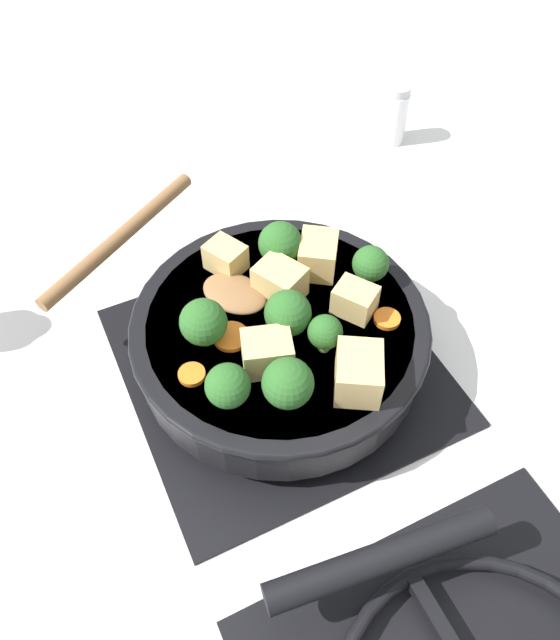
# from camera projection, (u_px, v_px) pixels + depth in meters

# --- Properties ---
(ground_plane) EXTENTS (2.40, 2.40, 0.00)m
(ground_plane) POSITION_uv_depth(u_px,v_px,m) (280.00, 366.00, 0.66)
(ground_plane) COLOR silver
(front_burner_grate) EXTENTS (0.31, 0.31, 0.03)m
(front_burner_grate) POSITION_uv_depth(u_px,v_px,m) (280.00, 359.00, 0.65)
(front_burner_grate) COLOR black
(front_burner_grate) RESTS_ON ground_plane
(skillet_pan) EXTENTS (0.29, 0.40, 0.05)m
(skillet_pan) POSITION_uv_depth(u_px,v_px,m) (281.00, 337.00, 0.62)
(skillet_pan) COLOR black
(skillet_pan) RESTS_ON front_burner_grate
(wooden_spoon) EXTENTS (0.22, 0.23, 0.02)m
(wooden_spoon) POSITION_uv_depth(u_px,v_px,m) (168.00, 261.00, 0.64)
(wooden_spoon) COLOR brown
(wooden_spoon) RESTS_ON skillet_pan
(tofu_cube_center_large) EXTENTS (0.06, 0.06, 0.04)m
(tofu_cube_center_large) POSITION_uv_depth(u_px,v_px,m) (318.00, 255.00, 0.63)
(tofu_cube_center_large) COLOR #DBB770
(tofu_cube_center_large) RESTS_ON skillet_pan
(tofu_cube_near_handle) EXTENTS (0.05, 0.06, 0.04)m
(tofu_cube_near_handle) POSITION_uv_depth(u_px,v_px,m) (280.00, 282.00, 0.61)
(tofu_cube_near_handle) COLOR #DBB770
(tofu_cube_near_handle) RESTS_ON skillet_pan
(tofu_cube_east_chunk) EXTENTS (0.05, 0.05, 0.04)m
(tofu_cube_east_chunk) POSITION_uv_depth(u_px,v_px,m) (267.00, 353.00, 0.55)
(tofu_cube_east_chunk) COLOR #DBB770
(tofu_cube_east_chunk) RESTS_ON skillet_pan
(tofu_cube_west_chunk) EXTENTS (0.05, 0.05, 0.03)m
(tofu_cube_west_chunk) POSITION_uv_depth(u_px,v_px,m) (355.00, 300.00, 0.60)
(tofu_cube_west_chunk) COLOR #DBB770
(tofu_cube_west_chunk) RESTS_ON skillet_pan
(tofu_cube_back_piece) EXTENTS (0.04, 0.05, 0.03)m
(tofu_cube_back_piece) POSITION_uv_depth(u_px,v_px,m) (226.00, 257.00, 0.63)
(tofu_cube_back_piece) COLOR #DBB770
(tofu_cube_back_piece) RESTS_ON skillet_pan
(tofu_cube_front_piece) EXTENTS (0.06, 0.06, 0.04)m
(tofu_cube_front_piece) POSITION_uv_depth(u_px,v_px,m) (358.00, 373.00, 0.54)
(tofu_cube_front_piece) COLOR #DBB770
(tofu_cube_front_piece) RESTS_ON skillet_pan
(broccoli_floret_near_spoon) EXTENTS (0.04, 0.04, 0.05)m
(broccoli_floret_near_spoon) POSITION_uv_depth(u_px,v_px,m) (288.00, 384.00, 0.52)
(broccoli_floret_near_spoon) COLOR #709956
(broccoli_floret_near_spoon) RESTS_ON skillet_pan
(broccoli_floret_center_top) EXTENTS (0.04, 0.04, 0.05)m
(broccoli_floret_center_top) POSITION_uv_depth(u_px,v_px,m) (280.00, 244.00, 0.63)
(broccoli_floret_center_top) COLOR #709956
(broccoli_floret_center_top) RESTS_ON skillet_pan
(broccoli_floret_east_rim) EXTENTS (0.04, 0.04, 0.04)m
(broccoli_floret_east_rim) POSITION_uv_depth(u_px,v_px,m) (370.00, 264.00, 0.61)
(broccoli_floret_east_rim) COLOR #709956
(broccoli_floret_east_rim) RESTS_ON skillet_pan
(broccoli_floret_west_rim) EXTENTS (0.04, 0.04, 0.05)m
(broccoli_floret_west_rim) POSITION_uv_depth(u_px,v_px,m) (228.00, 386.00, 0.52)
(broccoli_floret_west_rim) COLOR #709956
(broccoli_floret_west_rim) RESTS_ON skillet_pan
(broccoli_floret_north_edge) EXTENTS (0.03, 0.03, 0.04)m
(broccoli_floret_north_edge) POSITION_uv_depth(u_px,v_px,m) (325.00, 333.00, 0.56)
(broccoli_floret_north_edge) COLOR #709956
(broccoli_floret_north_edge) RESTS_ON skillet_pan
(broccoli_floret_south_cluster) EXTENTS (0.04, 0.04, 0.05)m
(broccoli_floret_south_cluster) POSITION_uv_depth(u_px,v_px,m) (203.00, 322.00, 0.56)
(broccoli_floret_south_cluster) COLOR #709956
(broccoli_floret_south_cluster) RESTS_ON skillet_pan
(broccoli_floret_mid_floret) EXTENTS (0.04, 0.04, 0.05)m
(broccoli_floret_mid_floret) POSITION_uv_depth(u_px,v_px,m) (287.00, 314.00, 0.57)
(broccoli_floret_mid_floret) COLOR #709956
(broccoli_floret_mid_floret) RESTS_ON skillet_pan
(carrot_slice_orange_thin) EXTENTS (0.02, 0.02, 0.01)m
(carrot_slice_orange_thin) POSITION_uv_depth(u_px,v_px,m) (192.00, 374.00, 0.56)
(carrot_slice_orange_thin) COLOR orange
(carrot_slice_orange_thin) RESTS_ON skillet_pan
(carrot_slice_near_center) EXTENTS (0.03, 0.03, 0.01)m
(carrot_slice_near_center) POSITION_uv_depth(u_px,v_px,m) (387.00, 319.00, 0.60)
(carrot_slice_near_center) COLOR orange
(carrot_slice_near_center) RESTS_ON skillet_pan
(carrot_slice_edge_slice) EXTENTS (0.03, 0.03, 0.01)m
(carrot_slice_edge_slice) POSITION_uv_depth(u_px,v_px,m) (230.00, 335.00, 0.59)
(carrot_slice_edge_slice) COLOR orange
(carrot_slice_edge_slice) RESTS_ON skillet_pan
(salt_shaker) EXTENTS (0.04, 0.04, 0.09)m
(salt_shaker) POSITION_uv_depth(u_px,v_px,m) (394.00, 114.00, 0.88)
(salt_shaker) COLOR white
(salt_shaker) RESTS_ON ground_plane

